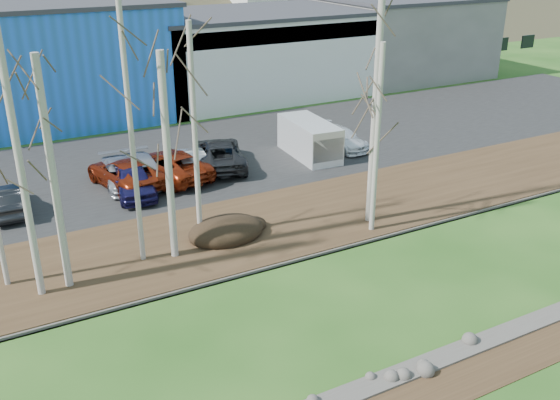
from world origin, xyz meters
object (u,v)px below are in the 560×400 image
car_1 (5,200)px  car_3 (143,170)px  car_9 (121,174)px  car_6 (219,153)px  car_2 (126,173)px  car_5 (190,161)px  car_7 (340,138)px  car_4 (133,180)px  van_white (311,140)px  car_8 (172,165)px

car_1 → car_3: car_3 is taller
car_1 → car_9: car_9 is taller
car_3 → car_6: (4.52, 0.22, 0.14)m
car_2 → car_5: size_ratio=1.33×
car_2 → car_7: 13.62m
car_5 → car_4: bearing=31.8°
car_1 → car_3: (7.06, 0.91, 0.00)m
car_5 → van_white: (7.36, -1.01, 0.39)m
car_6 → car_8: size_ratio=1.06×
car_3 → car_7: car_3 is taller
car_9 → car_1: bearing=-166.7°
car_5 → car_7: (9.86, -0.44, -0.04)m
car_7 → car_8: size_ratio=0.81×
car_1 → van_white: bearing=-178.4°
car_2 → car_8: same height
car_2 → car_3: car_2 is taller
car_1 → car_4: (6.03, -0.63, 0.12)m
car_1 → car_4: bearing=175.4°
car_7 → car_3: bearing=175.1°
car_4 → van_white: size_ratio=0.91×
car_5 → van_white: van_white is taller
car_3 → car_6: car_6 is taller
car_2 → car_1: bearing=-4.7°
car_8 → car_6: bearing=178.0°
car_2 → car_4: size_ratio=1.19×
car_5 → car_6: bearing=-171.5°
car_4 → car_2: bearing=95.8°
car_1 → car_8: bearing=-174.3°
car_5 → car_8: (-1.16, -0.43, 0.08)m
car_4 → car_6: size_ratio=0.79×
car_3 → car_4: size_ratio=0.99×
car_5 → car_9: bearing=9.9°
car_1 → car_2: size_ratio=0.73×
car_2 → car_6: 5.57m
car_3 → car_4: 1.85m
car_3 → car_9: bearing=-175.6°
car_3 → car_5: size_ratio=1.11×
car_5 → car_9: 3.95m
car_4 → car_8: car_4 is taller
car_1 → car_6: car_6 is taller
car_8 → car_9: car_8 is taller
car_5 → car_9: car_5 is taller
car_7 → van_white: 2.60m
car_4 → car_1: bearing=180.0°
car_8 → car_4: bearing=15.5°
car_3 → car_7: bearing=3.2°
car_1 → car_8: 8.65m
car_7 → car_6: bearing=172.9°
car_5 → car_3: bearing=11.0°
car_2 → car_4: (-0.00, -1.29, 0.02)m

